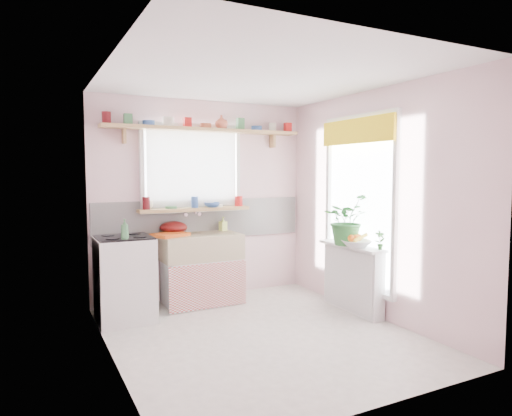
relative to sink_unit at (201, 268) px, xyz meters
name	(u,v)px	position (x,y,z in m)	size (l,w,h in m)	color
room	(276,191)	(0.81, -0.43, 0.94)	(3.20, 3.20, 3.20)	silver
sink_unit	(201,268)	(0.00, 0.00, 0.00)	(0.95, 0.65, 1.11)	white
cooker	(125,278)	(-0.95, -0.24, 0.03)	(0.58, 0.58, 0.93)	white
radiator_ledge	(353,277)	(1.45, -1.09, -0.03)	(0.22, 0.95, 0.78)	white
windowsill	(195,209)	(0.00, 0.19, 0.71)	(1.40, 0.22, 0.04)	tan
pine_shelf	(206,130)	(0.15, 0.18, 1.69)	(2.52, 0.24, 0.04)	tan
shelf_crockery	(206,124)	(0.15, 0.18, 1.76)	(2.47, 0.11, 0.12)	#590F14
sill_crockery	(195,203)	(0.00, 0.19, 0.78)	(1.35, 0.11, 0.12)	#590F14
dish_tray	(170,235)	(-0.38, -0.01, 0.44)	(0.39, 0.29, 0.04)	#CD5012
colander	(174,227)	(-0.27, 0.21, 0.49)	(0.33, 0.33, 0.15)	#5A0F0F
jade_plant	(346,220)	(1.36, -1.06, 0.63)	(0.52, 0.45, 0.58)	#2C6F32
fruit_bowl	(356,244)	(1.36, -1.25, 0.38)	(0.32, 0.32, 0.08)	silver
herb_pot	(380,240)	(1.48, -1.49, 0.45)	(0.11, 0.07, 0.21)	#306528
soap_bottle_sink	(223,224)	(0.37, 0.18, 0.51)	(0.08, 0.08, 0.18)	#D3E967
sill_cup	(148,205)	(-0.57, 0.25, 0.78)	(0.13, 0.13, 0.10)	white
sill_bowl	(212,205)	(0.22, 0.15, 0.76)	(0.20, 0.20, 0.06)	#3258A5
shelf_vase	(221,122)	(0.34, 0.12, 1.79)	(0.16, 0.16, 0.17)	#AF4F35
cooker_bottle	(125,229)	(-0.98, -0.46, 0.59)	(0.08, 0.08, 0.21)	#40814C
fruit	(356,238)	(1.37, -1.24, 0.44)	(0.20, 0.14, 0.10)	orange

